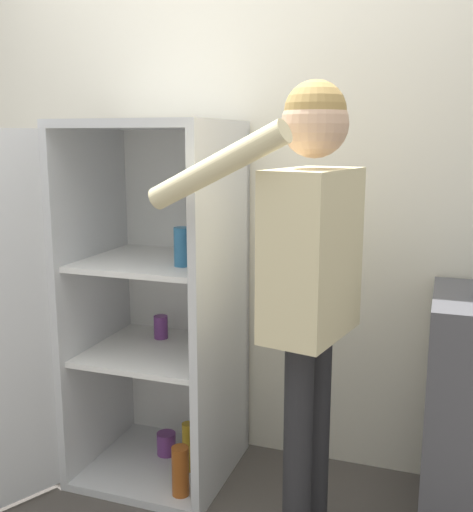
{
  "coord_description": "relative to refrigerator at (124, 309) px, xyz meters",
  "views": [
    {
      "loc": [
        0.92,
        -1.66,
        1.51
      ],
      "look_at": [
        0.11,
        0.62,
        1.03
      ],
      "focal_mm": 42.0,
      "sensor_mm": 36.0,
      "label": 1
    }
  ],
  "objects": [
    {
      "name": "wall_back",
      "position": [
        0.37,
        0.45,
        0.5
      ],
      "size": [
        7.0,
        0.06,
        2.55
      ],
      "color": "silver",
      "rests_on": "ground_plane"
    },
    {
      "name": "person",
      "position": [
        0.85,
        -0.19,
        0.31
      ],
      "size": [
        0.7,
        0.53,
        1.69
      ],
      "color": "#262628",
      "rests_on": "ground_plane"
    },
    {
      "name": "refrigerator",
      "position": [
        0.0,
        0.0,
        0.0
      ],
      "size": [
        0.98,
        1.21,
        1.57
      ],
      "color": "silver",
      "rests_on": "ground_plane"
    }
  ]
}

